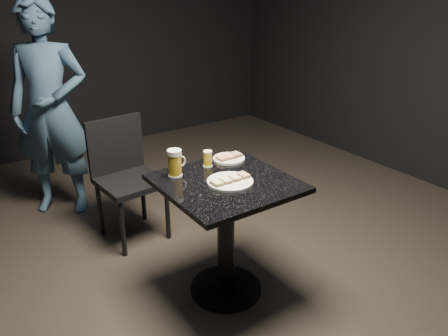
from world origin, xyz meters
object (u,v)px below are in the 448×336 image
(plate_small, at_px, (229,159))
(patron, at_px, (50,110))
(plate_large, at_px, (230,182))
(beer_mug, at_px, (175,163))
(beer_tumbler, at_px, (208,159))
(table, at_px, (226,219))
(chair, at_px, (125,172))

(plate_small, relative_size, patron, 0.12)
(plate_large, distance_m, beer_mug, 0.33)
(plate_small, xyz_separation_m, beer_tumbler, (-0.16, -0.01, 0.04))
(beer_tumbler, bearing_deg, plate_large, -95.37)
(beer_tumbler, bearing_deg, plate_small, 4.44)
(plate_small, relative_size, beer_mug, 1.26)
(plate_large, distance_m, plate_small, 0.34)
(plate_large, distance_m, table, 0.25)
(chair, bearing_deg, table, -77.77)
(table, xyz_separation_m, beer_tumbler, (0.03, 0.23, 0.29))
(plate_small, distance_m, table, 0.40)
(plate_small, distance_m, patron, 1.59)
(plate_small, xyz_separation_m, beer_mug, (-0.39, -0.03, 0.07))
(chair, bearing_deg, beer_tumbler, -72.11)
(plate_large, xyz_separation_m, beer_mug, (-0.20, 0.25, 0.07))
(chair, bearing_deg, patron, 113.08)
(table, bearing_deg, beer_mug, 132.38)
(beer_tumbler, bearing_deg, chair, 107.89)
(plate_large, distance_m, patron, 1.78)
(plate_large, height_order, table, plate_large)
(plate_large, bearing_deg, beer_tumbler, 84.63)
(plate_large, relative_size, chair, 0.29)
(plate_large, distance_m, chair, 1.06)
(beer_mug, height_order, beer_tumbler, beer_mug)
(patron, relative_size, beer_tumbler, 17.34)
(plate_small, xyz_separation_m, patron, (-0.70, 1.43, 0.09))
(beer_mug, bearing_deg, beer_tumbler, 3.65)
(plate_small, distance_m, beer_tumbler, 0.17)
(chair, bearing_deg, plate_large, -78.01)
(plate_small, relative_size, beer_tumbler, 2.02)
(table, distance_m, chair, 1.00)
(table, xyz_separation_m, beer_mug, (-0.20, 0.22, 0.32))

